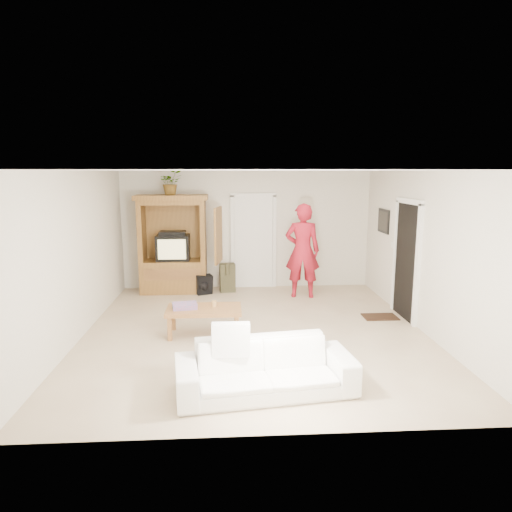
{
  "coord_description": "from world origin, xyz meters",
  "views": [
    {
      "loc": [
        -0.42,
        -7.11,
        2.58
      ],
      "look_at": [
        0.06,
        0.6,
        1.15
      ],
      "focal_mm": 32.0,
      "sensor_mm": 36.0,
      "label": 1
    }
  ],
  "objects_px": {
    "sofa": "(265,368)",
    "coffee_table": "(204,311)",
    "armoire": "(174,250)",
    "man": "(302,251)"
  },
  "relations": [
    {
      "from": "man",
      "to": "sofa",
      "type": "height_order",
      "value": "man"
    },
    {
      "from": "sofa",
      "to": "man",
      "type": "bearing_deg",
      "value": 67.49
    },
    {
      "from": "armoire",
      "to": "man",
      "type": "xyz_separation_m",
      "value": [
        2.69,
        -0.59,
        0.07
      ]
    },
    {
      "from": "armoire",
      "to": "man",
      "type": "relative_size",
      "value": 1.07
    },
    {
      "from": "sofa",
      "to": "coffee_table",
      "type": "distance_m",
      "value": 2.18
    },
    {
      "from": "armoire",
      "to": "coffee_table",
      "type": "distance_m",
      "value": 2.89
    },
    {
      "from": "man",
      "to": "sofa",
      "type": "bearing_deg",
      "value": 83.09
    },
    {
      "from": "armoire",
      "to": "coffee_table",
      "type": "relative_size",
      "value": 1.77
    },
    {
      "from": "armoire",
      "to": "sofa",
      "type": "bearing_deg",
      "value": -71.62
    },
    {
      "from": "man",
      "to": "coffee_table",
      "type": "bearing_deg",
      "value": 56.14
    }
  ]
}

